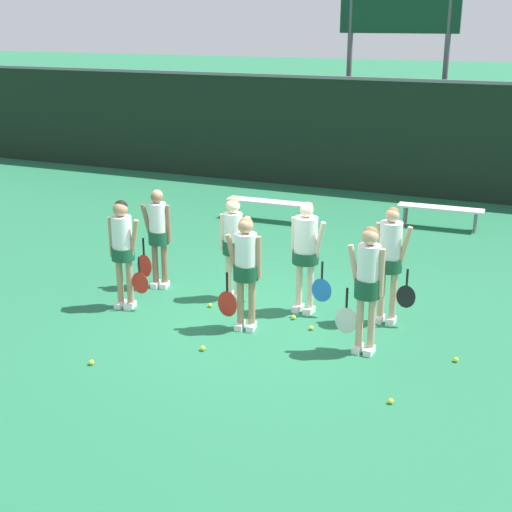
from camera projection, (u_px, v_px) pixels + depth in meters
The scene contains 19 objects.
ground_plane at pixel (253, 316), 10.89m from camera, with size 140.00×140.00×0.00m, color #216642.
fence_windscreen at pixel (390, 137), 17.99m from camera, with size 60.00×0.08×2.92m.
scoreboard at pixel (399, 19), 18.25m from camera, with size 3.10×0.15×5.61m.
bench_courtside at pixel (269, 204), 15.92m from camera, with size 1.94×0.42×0.44m.
bench_far at pixel (440, 210), 15.32m from camera, with size 1.82×0.43×0.47m.
player_0 at pixel (123, 245), 10.91m from camera, with size 0.65×0.36×1.72m.
player_1 at pixel (245, 264), 10.15m from camera, with size 0.65×0.37×1.69m.
player_2 at pixel (367, 279), 9.40m from camera, with size 0.64×0.35×1.78m.
player_3 at pixel (158, 231), 11.78m from camera, with size 0.61×0.34×1.68m.
player_4 at pixel (234, 240), 11.28m from camera, with size 0.62×0.34×1.67m.
player_5 at pixel (306, 248), 10.73m from camera, with size 0.69×0.41×1.74m.
player_6 at pixel (390, 256), 10.34m from camera, with size 0.65×0.37×1.77m.
tennis_ball_0 at pixel (456, 360), 9.43m from camera, with size 0.07×0.07×0.07m, color #CCE033.
tennis_ball_1 at pixel (203, 348), 9.74m from camera, with size 0.07×0.07×0.07m, color #CCE033.
tennis_ball_2 at pixel (91, 362), 9.35m from camera, with size 0.07×0.07×0.07m, color #CCE033.
tennis_ball_3 at pixel (210, 305), 11.21m from camera, with size 0.06×0.06×0.06m, color #CCE033.
tennis_ball_4 at pixel (294, 317), 10.76m from camera, with size 0.07×0.07×0.07m, color #CCE033.
tennis_ball_5 at pixel (391, 401), 8.40m from camera, with size 0.07×0.07×0.07m, color #CCE033.
tennis_ball_6 at pixel (311, 328), 10.39m from camera, with size 0.06×0.06×0.06m, color #CCE033.
Camera 1 is at (3.99, -9.20, 4.33)m, focal length 50.00 mm.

